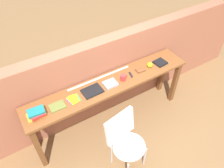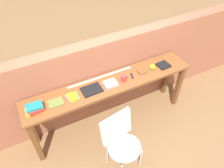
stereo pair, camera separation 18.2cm
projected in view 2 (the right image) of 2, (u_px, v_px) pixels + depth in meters
ground_plane at (119, 134)px, 3.49m from camera, size 40.00×40.00×0.00m
brick_wall_back at (101, 78)px, 3.42m from camera, size 6.00×0.20×1.37m
sideboard at (110, 90)px, 3.16m from camera, size 2.50×0.44×0.88m
chair_white_moulded at (122, 141)px, 2.81m from camera, size 0.51×0.52×0.89m
book_stack_leftmost at (35, 108)px, 2.68m from camera, size 0.23×0.17×0.09m
magazine_cycling at (56, 103)px, 2.79m from camera, size 0.20×0.15×0.02m
pamphlet_pile_colourful at (72, 97)px, 2.87m from camera, size 0.17×0.18×0.01m
book_open_centre at (92, 90)px, 2.96m from camera, size 0.28×0.20×0.02m
book_grey_hardcover at (110, 84)px, 3.03m from camera, size 0.19×0.16×0.03m
mug at (124, 78)px, 3.07m from camera, size 0.11×0.08×0.09m
multitool_folded at (132, 76)px, 3.16m from camera, size 0.05×0.11×0.02m
leather_journal_brown at (142, 71)px, 3.22m from camera, size 0.14×0.11×0.02m
sports_ball_small at (152, 67)px, 3.26m from camera, size 0.08×0.08×0.08m
book_repair_rightmost at (163, 65)px, 3.33m from camera, size 0.19×0.18×0.03m
ruler_metal_back_edge at (100, 77)px, 3.15m from camera, size 1.00×0.03×0.00m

